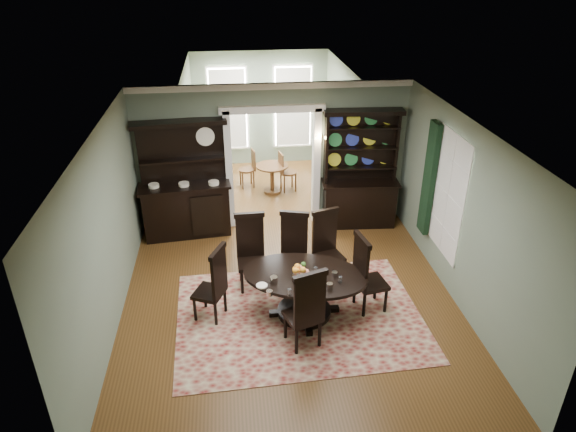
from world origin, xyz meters
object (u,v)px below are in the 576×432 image
object	(u,v)px
welsh_dresser	(360,185)
parlor_table	(272,175)
dining_table	(305,286)
sideboard	(186,196)

from	to	relation	value
welsh_dresser	parlor_table	xyz separation A→B (m)	(-1.67, 1.78, -0.44)
dining_table	parlor_table	xyz separation A→B (m)	(-0.09, 4.74, -0.08)
sideboard	dining_table	bearing A→B (deg)	-61.81
parlor_table	dining_table	bearing A→B (deg)	-88.97
parlor_table	welsh_dresser	bearing A→B (deg)	-46.77
welsh_dresser	parlor_table	distance (m)	2.48
dining_table	sideboard	xyz separation A→B (m)	(-1.99, 2.95, 0.29)
welsh_dresser	sideboard	bearing A→B (deg)	-176.19
sideboard	welsh_dresser	bearing A→B (deg)	-5.70
dining_table	parlor_table	distance (m)	4.74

